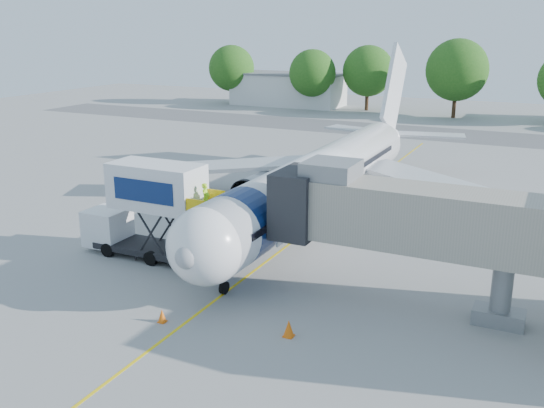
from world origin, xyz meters
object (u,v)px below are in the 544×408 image
at_px(jet_bridge, 403,217).
at_px(aircraft, 325,176).
at_px(catering_hiloader, 148,211).
at_px(ground_tug, 187,370).

bearing_deg(jet_bridge, aircraft, 125.70).
height_order(jet_bridge, catering_hiloader, jet_bridge).
distance_m(catering_hiloader, ground_tug, 13.72).
distance_m(jet_bridge, ground_tug, 11.86).
relative_size(jet_bridge, catering_hiloader, 1.64).
bearing_deg(ground_tug, aircraft, 118.72).
xyz_separation_m(aircraft, ground_tug, (2.84, -21.16, -2.27)).
bearing_deg(ground_tug, jet_bridge, 83.92).
relative_size(aircraft, catering_hiloader, 4.44).
height_order(jet_bridge, ground_tug, jet_bridge).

